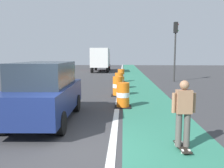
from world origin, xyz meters
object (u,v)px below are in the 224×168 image
parked_suv_nearest (45,92)px  traffic_barrel_mid (118,86)px  delivery_truck_down_block (101,59)px  skateboarder_on_lane (183,113)px  traffic_barrel_far (121,76)px  traffic_barrel_front (123,95)px  traffic_barrel_back (119,81)px  traffic_light_corner (175,41)px

parked_suv_nearest → traffic_barrel_mid: 5.79m
parked_suv_nearest → delivery_truck_down_block: bearing=91.1°
skateboarder_on_lane → traffic_barrel_far: size_ratio=1.55×
skateboarder_on_lane → delivery_truck_down_block: delivery_truck_down_block is taller
parked_suv_nearest → traffic_barrel_mid: parked_suv_nearest is taller
traffic_barrel_front → delivery_truck_down_block: size_ratio=0.14×
traffic_barrel_front → traffic_barrel_back: size_ratio=1.00×
traffic_barrel_front → traffic_barrel_far: size_ratio=1.00×
parked_suv_nearest → traffic_barrel_back: 8.43m
traffic_barrel_far → parked_suv_nearest: bearing=-101.4°
parked_suv_nearest → traffic_barrel_back: (2.40, 8.07, -0.50)m
traffic_barrel_mid → traffic_barrel_back: 2.81m
traffic_barrel_front → traffic_barrel_mid: bearing=95.8°
parked_suv_nearest → traffic_light_corner: traffic_light_corner is taller
delivery_truck_down_block → traffic_barrel_mid: bearing=-81.8°
skateboarder_on_lane → traffic_barrel_front: bearing=107.6°
traffic_barrel_far → traffic_barrel_back: bearing=-91.2°
traffic_light_corner → skateboarder_on_lane: bearing=-101.3°
parked_suv_nearest → traffic_barrel_front: bearing=40.4°
skateboarder_on_lane → traffic_barrel_front: (-1.45, 4.57, -0.38)m
traffic_barrel_far → traffic_light_corner: 5.53m
traffic_barrel_back → traffic_light_corner: (4.74, 4.65, 2.97)m
skateboarder_on_lane → traffic_light_corner: size_ratio=0.33×
parked_suv_nearest → traffic_barrel_front: size_ratio=4.29×
traffic_barrel_far → traffic_light_corner: traffic_light_corner is taller
parked_suv_nearest → skateboarder_on_lane: bearing=-29.0°
traffic_barrel_front → traffic_light_corner: (4.46, 10.43, 2.97)m
parked_suv_nearest → traffic_light_corner: bearing=60.7°
traffic_barrel_front → traffic_barrel_mid: 2.99m
traffic_barrel_front → delivery_truck_down_block: delivery_truck_down_block is taller
parked_suv_nearest → traffic_barrel_far: 12.55m
traffic_barrel_mid → traffic_light_corner: bearing=57.5°
skateboarder_on_lane → traffic_barrel_back: skateboarder_on_lane is taller
traffic_barrel_front → traffic_light_corner: 11.73m
skateboarder_on_lane → delivery_truck_down_block: 27.85m
traffic_barrel_mid → traffic_barrel_back: (0.02, 2.81, 0.00)m
skateboarder_on_lane → traffic_light_corner: 15.51m
traffic_barrel_far → traffic_light_corner: size_ratio=0.21×
traffic_light_corner → traffic_barrel_back: bearing=-135.6°
skateboarder_on_lane → parked_suv_nearest: (-4.13, 2.28, 0.12)m
parked_suv_nearest → traffic_light_corner: (7.13, 12.71, 2.47)m
traffic_barrel_far → delivery_truck_down_block: 13.29m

